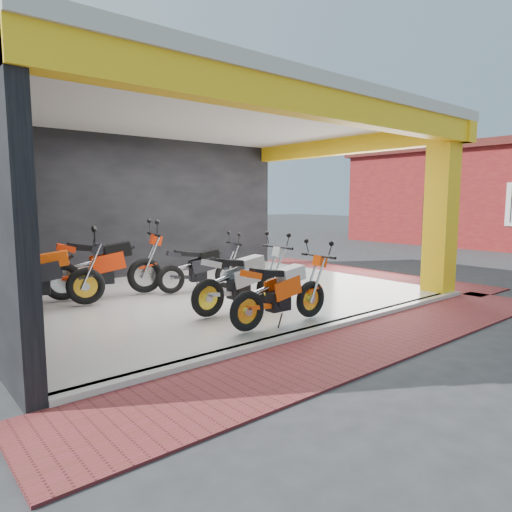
# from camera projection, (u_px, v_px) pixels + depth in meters

# --- Properties ---
(ground) EXTENTS (80.00, 80.00, 0.00)m
(ground) POSITION_uv_depth(u_px,v_px,m) (281.00, 318.00, 7.68)
(ground) COLOR #2D2D30
(ground) RESTS_ON ground
(showroom_floor) EXTENTS (8.00, 6.00, 0.10)m
(showroom_floor) POSITION_uv_depth(u_px,v_px,m) (213.00, 296.00, 9.19)
(showroom_floor) COLOR white
(showroom_floor) RESTS_ON ground
(showroom_ceiling) EXTENTS (8.40, 6.40, 0.20)m
(showroom_ceiling) POSITION_uv_depth(u_px,v_px,m) (211.00, 115.00, 8.76)
(showroom_ceiling) COLOR beige
(showroom_ceiling) RESTS_ON corner_column
(back_wall) EXTENTS (8.20, 0.20, 3.50)m
(back_wall) POSITION_uv_depth(u_px,v_px,m) (141.00, 209.00, 11.35)
(back_wall) COLOR black
(back_wall) RESTS_ON ground
(corner_column) EXTENTS (0.50, 0.50, 3.50)m
(corner_column) POSITION_uv_depth(u_px,v_px,m) (441.00, 211.00, 9.27)
(corner_column) COLOR yellow
(corner_column) RESTS_ON ground
(header_beam_front) EXTENTS (8.40, 0.30, 0.40)m
(header_beam_front) POSITION_uv_depth(u_px,v_px,m) (330.00, 106.00, 6.51)
(header_beam_front) COLOR yellow
(header_beam_front) RESTS_ON corner_column
(header_beam_right) EXTENTS (0.30, 6.40, 0.40)m
(header_beam_right) POSITION_uv_depth(u_px,v_px,m) (344.00, 146.00, 11.34)
(header_beam_right) COLOR yellow
(header_beam_right) RESTS_ON corner_column
(floor_kerb) EXTENTS (8.00, 0.20, 0.10)m
(floor_kerb) POSITION_uv_depth(u_px,v_px,m) (327.00, 328.00, 6.89)
(floor_kerb) COLOR white
(floor_kerb) RESTS_ON ground
(paver_front) EXTENTS (9.00, 1.40, 0.03)m
(paver_front) POSITION_uv_depth(u_px,v_px,m) (369.00, 342.00, 6.30)
(paver_front) COLOR maroon
(paver_front) RESTS_ON ground
(paver_right) EXTENTS (1.40, 7.00, 0.03)m
(paver_right) POSITION_uv_depth(u_px,v_px,m) (361.00, 273.00, 12.25)
(paver_right) COLOR maroon
(paver_right) RESTS_ON ground
(moto_hero) EXTENTS (1.97, 0.77, 1.19)m
(moto_hero) POSITION_uv_depth(u_px,v_px,m) (311.00, 281.00, 7.17)
(moto_hero) COLOR #FF4B0A
(moto_hero) RESTS_ON showroom_floor
(moto_row_a) EXTENTS (2.05, 0.77, 1.25)m
(moto_row_a) POSITION_uv_depth(u_px,v_px,m) (270.00, 271.00, 8.03)
(moto_row_a) COLOR #B6B8BE
(moto_row_a) RESTS_ON showroom_floor
(moto_row_b) EXTENTS (1.99, 1.09, 1.15)m
(moto_row_b) POSITION_uv_depth(u_px,v_px,m) (227.00, 262.00, 9.56)
(moto_row_b) COLOR black
(moto_row_b) RESTS_ON showroom_floor
(moto_row_c) EXTENTS (2.35, 1.50, 1.35)m
(moto_row_c) POSITION_uv_depth(u_px,v_px,m) (85.00, 268.00, 8.01)
(moto_row_c) COLOR black
(moto_row_c) RESTS_ON showroom_floor
(moto_row_d) EXTENTS (2.48, 1.39, 1.43)m
(moto_row_d) POSITION_uv_depth(u_px,v_px,m) (145.00, 259.00, 9.02)
(moto_row_d) COLOR red
(moto_row_d) RESTS_ON showroom_floor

